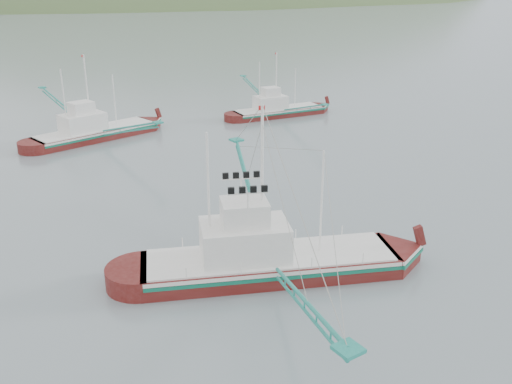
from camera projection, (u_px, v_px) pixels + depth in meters
ground at (305, 262)px, 38.81m from camera, size 1200.00×1200.00×0.00m
main_boat at (268, 240)px, 36.30m from camera, size 16.84×28.38×12.09m
bg_boat_far at (93, 125)px, 67.08m from camera, size 15.04×26.22×10.70m
bg_boat_right at (278, 106)px, 78.32m from camera, size 13.08×22.95×9.34m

